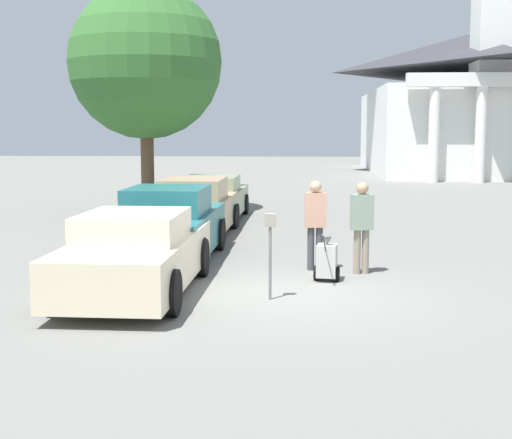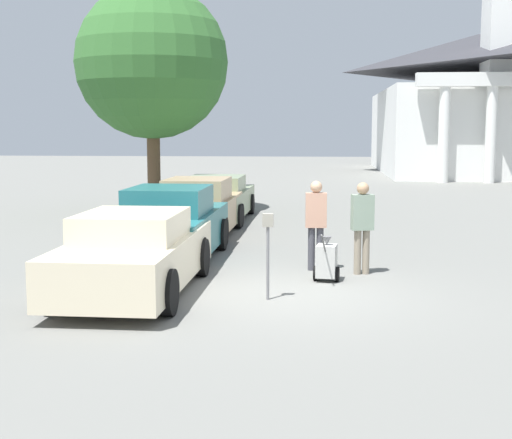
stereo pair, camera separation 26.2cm
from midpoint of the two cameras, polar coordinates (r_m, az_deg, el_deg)
ground_plane at (r=12.32m, az=3.24°, el=-6.03°), size 120.00×120.00×0.00m
parked_car_cream at (r=12.47m, az=-9.07°, el=-2.75°), size 2.05×4.80×1.43m
parked_car_teal at (r=15.38m, az=-6.35°, el=-0.56°), size 2.01×4.64×1.61m
parked_car_tan at (r=18.88m, az=-4.22°, el=0.82°), size 1.95×4.76×1.54m
parked_car_sage at (r=22.23m, az=-2.82°, el=1.65°), size 2.04×4.92×1.37m
parking_meter at (r=11.77m, az=1.60°, el=-1.67°), size 0.18×0.09×1.45m
person_worker at (r=14.28m, az=5.35°, el=0.02°), size 0.43×0.24×1.80m
person_supervisor at (r=14.01m, az=9.03°, el=-0.18°), size 0.46×0.31×1.80m
equipment_cart at (r=13.38m, az=6.22°, el=-3.30°), size 0.50×1.00×1.00m
church at (r=48.02m, az=17.51°, el=9.32°), size 12.21×18.59×22.48m
shade_tree at (r=24.41m, az=-8.01°, el=12.32°), size 5.08×5.08×7.55m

